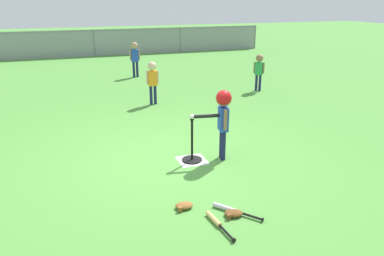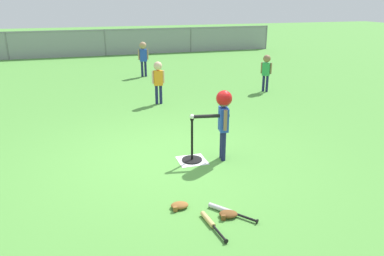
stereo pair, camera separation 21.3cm
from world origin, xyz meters
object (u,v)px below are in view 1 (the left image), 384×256
object	(u,v)px
baseball_on_tee	(192,117)
batter_child	(223,111)
fielder_deep_center	(135,55)
spare_bat_silver	(230,210)
glove_near_bats	(184,206)
batting_tee	(192,154)
fielder_deep_right	(259,68)
glove_by_plate	(233,213)
fielder_near_left	(152,77)
spare_bat_wood	(216,222)

from	to	relation	value
baseball_on_tee	batter_child	distance (m)	0.49
batter_child	fielder_deep_center	world-z (taller)	batter_child
baseball_on_tee	spare_bat_silver	xyz separation A→B (m)	(-0.06, -1.56, -0.70)
spare_bat_silver	glove_near_bats	world-z (taller)	glove_near_bats
fielder_deep_center	baseball_on_tee	bearing A→B (deg)	-93.85
batting_tee	fielder_deep_right	bearing A→B (deg)	49.16
fielder_deep_right	glove_near_bats	world-z (taller)	fielder_deep_right
spare_bat_silver	fielder_deep_right	bearing A→B (deg)	58.05
fielder_deep_right	baseball_on_tee	bearing A→B (deg)	-130.84
batting_tee	fielder_deep_center	distance (m)	6.89
glove_by_plate	fielder_near_left	bearing A→B (deg)	86.86
fielder_deep_center	glove_by_plate	world-z (taller)	fielder_deep_center
fielder_near_left	spare_bat_silver	distance (m)	5.05
baseball_on_tee	glove_by_plate	xyz separation A→B (m)	(-0.06, -1.66, -0.70)
fielder_near_left	batter_child	bearing A→B (deg)	-85.74
fielder_near_left	batting_tee	bearing A→B (deg)	-93.58
fielder_deep_center	glove_by_plate	distance (m)	8.54
batter_child	fielder_near_left	xyz separation A→B (m)	(-0.26, 3.52, -0.14)
fielder_deep_center	fielder_deep_right	bearing A→B (deg)	-47.11
fielder_deep_right	spare_bat_silver	bearing A→B (deg)	-121.95
fielder_deep_center	spare_bat_wood	distance (m)	8.65
batting_tee	glove_by_plate	xyz separation A→B (m)	(-0.06, -1.66, -0.08)
glove_near_bats	glove_by_plate	bearing A→B (deg)	-35.50
batting_tee	spare_bat_wood	bearing A→B (deg)	-100.44
batting_tee	glove_by_plate	bearing A→B (deg)	-92.23
batter_child	glove_near_bats	distance (m)	1.78
fielder_deep_center	batter_child	bearing A→B (deg)	-89.86
spare_bat_silver	baseball_on_tee	bearing A→B (deg)	87.84
glove_near_bats	fielder_deep_center	bearing A→B (deg)	82.83
batting_tee	glove_by_plate	world-z (taller)	batting_tee
glove_near_bats	spare_bat_wood	bearing A→B (deg)	-61.42
spare_bat_wood	batting_tee	bearing A→B (deg)	79.56
batter_child	spare_bat_wood	distance (m)	2.00
baseball_on_tee	glove_near_bats	distance (m)	1.58
spare_bat_wood	glove_by_plate	xyz separation A→B (m)	(0.26, 0.09, 0.01)
fielder_near_left	fielder_deep_center	world-z (taller)	fielder_deep_center
batting_tee	spare_bat_silver	bearing A→B (deg)	-92.16
batter_child	fielder_deep_right	bearing A→B (deg)	54.12
spare_bat_silver	spare_bat_wood	world-z (taller)	same
fielder_deep_center	fielder_deep_right	size ratio (longest dim) A/B	1.11
batter_child	baseball_on_tee	bearing A→B (deg)	170.22
fielder_near_left	fielder_deep_right	world-z (taller)	fielder_near_left
baseball_on_tee	fielder_deep_right	bearing A→B (deg)	49.16
fielder_deep_center	spare_bat_silver	bearing A→B (deg)	-93.54
batting_tee	baseball_on_tee	world-z (taller)	baseball_on_tee
baseball_on_tee	glove_by_plate	bearing A→B (deg)	-92.23
batting_tee	batter_child	xyz separation A→B (m)	(0.48, -0.08, 0.69)
baseball_on_tee	spare_bat_wood	world-z (taller)	baseball_on_tee
batting_tee	fielder_near_left	size ratio (longest dim) A/B	0.67
batting_tee	fielder_near_left	xyz separation A→B (m)	(0.21, 3.44, 0.55)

